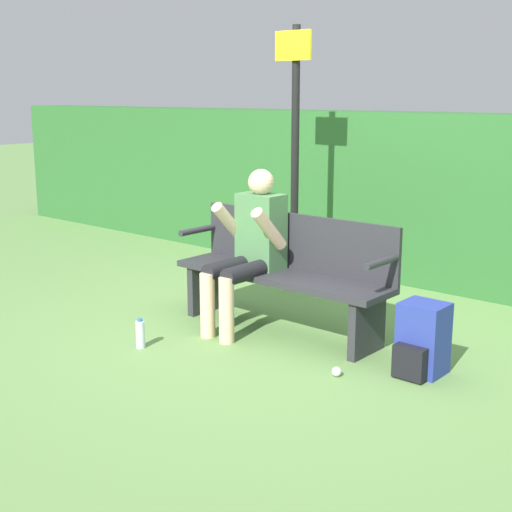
% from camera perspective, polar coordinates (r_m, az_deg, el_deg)
% --- Properties ---
extents(ground_plane, '(40.00, 40.00, 0.00)m').
position_cam_1_polar(ground_plane, '(5.44, 1.90, -5.99)').
color(ground_plane, '#668E4C').
extents(hedge_back, '(12.00, 0.57, 1.59)m').
position_cam_1_polar(hedge_back, '(6.94, 12.67, 4.58)').
color(hedge_back, '#2D662D').
rests_on(hedge_back, ground).
extents(park_bench, '(1.77, 0.43, 0.87)m').
position_cam_1_polar(park_bench, '(5.35, 2.36, -1.19)').
color(park_bench, '#2D2D33').
rests_on(park_bench, ground).
extents(person_seated, '(0.48, 0.66, 1.21)m').
position_cam_1_polar(person_seated, '(5.34, -0.47, 0.97)').
color(person_seated, '#4C7F4C').
rests_on(person_seated, ground).
extents(backpack, '(0.28, 0.33, 0.47)m').
position_cam_1_polar(backpack, '(4.69, 13.12, -6.61)').
color(backpack, '#283893').
rests_on(backpack, ground).
extents(water_bottle, '(0.06, 0.06, 0.22)m').
position_cam_1_polar(water_bottle, '(5.11, -9.24, -6.19)').
color(water_bottle, silver).
rests_on(water_bottle, ground).
extents(signpost, '(0.37, 0.09, 2.33)m').
position_cam_1_polar(signpost, '(6.31, 3.11, 8.92)').
color(signpost, black).
rests_on(signpost, ground).
extents(parked_car, '(4.26, 2.31, 1.35)m').
position_cam_1_polar(parked_car, '(17.24, 10.59, 8.94)').
color(parked_car, '#B7BCC6').
rests_on(parked_car, ground).
extents(litter_crumple, '(0.06, 0.06, 0.06)m').
position_cam_1_polar(litter_crumple, '(4.61, 6.46, -9.18)').
color(litter_crumple, silver).
rests_on(litter_crumple, ground).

